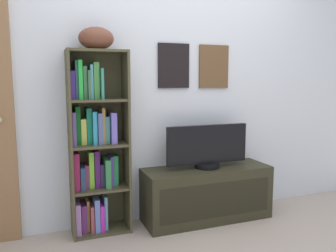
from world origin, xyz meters
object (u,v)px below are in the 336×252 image
at_px(football, 96,38).
at_px(television, 207,147).
at_px(bookshelf, 95,148).
at_px(tv_stand, 207,193).

relative_size(football, television, 0.36).
xyz_separation_m(bookshelf, television, (0.97, -0.10, -0.04)).
bearing_deg(television, bookshelf, 174.09).
relative_size(bookshelf, television, 1.95).
bearing_deg(bookshelf, tv_stand, -5.98).
xyz_separation_m(bookshelf, football, (0.03, -0.03, 0.87)).
distance_m(bookshelf, football, 0.87).
relative_size(football, tv_stand, 0.24).
xyz_separation_m(tv_stand, television, (0.00, 0.00, 0.43)).
height_order(tv_stand, television, television).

